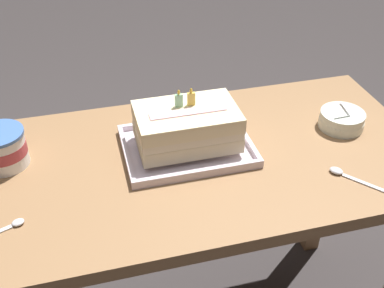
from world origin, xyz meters
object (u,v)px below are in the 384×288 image
(foil_tray, at_px, (187,147))
(bowl_stack, at_px, (342,120))
(ice_cream_tub, at_px, (2,148))
(birthday_cake, at_px, (187,126))
(serving_spoon_near_tray, at_px, (344,174))
(serving_spoon_by_bowls, at_px, (4,228))

(foil_tray, distance_m, bowl_stack, 0.45)
(bowl_stack, distance_m, ice_cream_tub, 0.91)
(birthday_cake, distance_m, ice_cream_tub, 0.46)
(bowl_stack, xyz_separation_m, serving_spoon_near_tray, (-0.10, -0.20, -0.02))
(ice_cream_tub, bearing_deg, serving_spoon_by_bowls, -88.04)
(bowl_stack, bearing_deg, serving_spoon_by_bowls, -168.97)
(birthday_cake, bearing_deg, ice_cream_tub, 172.70)
(foil_tray, distance_m, ice_cream_tub, 0.46)
(foil_tray, bearing_deg, serving_spoon_near_tray, -30.37)
(foil_tray, bearing_deg, bowl_stack, -0.80)
(birthday_cake, height_order, serving_spoon_near_tray, birthday_cake)
(serving_spoon_near_tray, bearing_deg, ice_cream_tub, 162.01)
(foil_tray, xyz_separation_m, serving_spoon_by_bowls, (-0.45, -0.18, -0.00))
(foil_tray, distance_m, serving_spoon_by_bowls, 0.49)
(birthday_cake, bearing_deg, bowl_stack, -0.80)
(foil_tray, xyz_separation_m, serving_spoon_near_tray, (0.35, -0.20, -0.00))
(serving_spoon_by_bowls, bearing_deg, birthday_cake, 21.87)
(serving_spoon_near_tray, height_order, serving_spoon_by_bowls, serving_spoon_near_tray)
(foil_tray, relative_size, serving_spoon_near_tray, 2.54)
(serving_spoon_near_tray, bearing_deg, birthday_cake, 149.63)
(foil_tray, relative_size, serving_spoon_by_bowls, 2.17)
(ice_cream_tub, height_order, serving_spoon_near_tray, ice_cream_tub)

